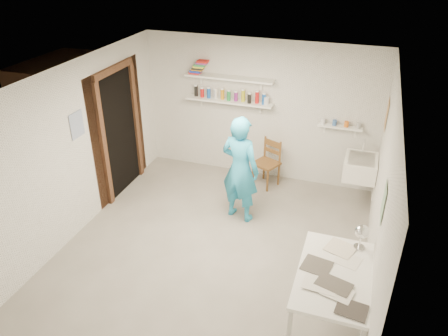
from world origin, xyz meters
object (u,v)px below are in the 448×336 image
(man, at_px, (240,169))
(wall_clock, at_px, (241,146))
(belfast_sink, at_px, (360,167))
(work_table, at_px, (330,303))
(wooden_chair, at_px, (266,164))
(desk_lamp, at_px, (362,232))

(man, distance_m, wall_clock, 0.35)
(belfast_sink, height_order, wall_clock, wall_clock)
(wall_clock, xyz_separation_m, work_table, (1.59, -2.00, -0.68))
(man, xyz_separation_m, wooden_chair, (0.15, 1.06, -0.41))
(man, bearing_deg, desk_lamp, 157.55)
(wall_clock, distance_m, desk_lamp, 2.35)
(belfast_sink, bearing_deg, man, -152.44)
(belfast_sink, distance_m, work_table, 2.67)
(wall_clock, distance_m, work_table, 2.65)
(belfast_sink, relative_size, wall_clock, 2.04)
(belfast_sink, relative_size, wooden_chair, 0.73)
(wooden_chair, bearing_deg, man, -73.03)
(man, height_order, wooden_chair, man)
(wall_clock, bearing_deg, wooden_chair, 90.72)
(belfast_sink, bearing_deg, wall_clock, -159.17)
(man, height_order, work_table, man)
(work_table, bearing_deg, wall_clock, 128.57)
(man, relative_size, work_table, 1.33)
(man, bearing_deg, wooden_chair, -83.80)
(work_table, bearing_deg, wooden_chair, 116.13)
(belfast_sink, xyz_separation_m, man, (-1.65, -0.86, 0.12))
(work_table, relative_size, desk_lamp, 8.00)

